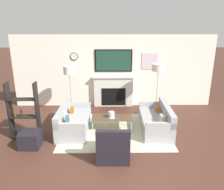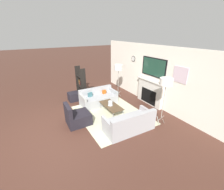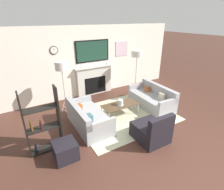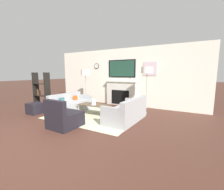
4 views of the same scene
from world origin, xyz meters
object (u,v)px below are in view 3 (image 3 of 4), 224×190
Objects in this scene: couch_left at (88,118)px; floor_lamp_right at (137,54)px; hurricane_candle at (120,103)px; couch_right at (152,99)px; floor_lamp_left at (61,66)px; shelf_unit at (42,124)px; ottoman at (65,150)px; armchair at (152,131)px; coffee_table at (120,105)px.

floor_lamp_right is at bearing 25.18° from couch_left.
couch_left is 1.16m from hurricane_candle.
couch_right is 1.36m from hurricane_candle.
floor_lamp_left is at bearing 137.56° from hurricane_candle.
couch_left is at bearing -179.41° from hurricane_candle.
ottoman is (0.31, -0.54, -0.52)m from shelf_unit.
hurricane_candle is 0.13× the size of shelf_unit.
couch_right is 1.03× the size of floor_lamp_left.
hurricane_candle is at bearing -141.36° from floor_lamp_right.
couch_left reaches higher than hurricane_candle.
armchair is 3.42m from floor_lamp_right.
floor_lamp_right is at bearing 30.83° from ottoman.
ottoman is (-0.95, -0.91, -0.06)m from couch_left.
floor_lamp_left is 2.11m from shelf_unit.
couch_left is 2.48m from couch_right.
hurricane_candle is 2.34m from floor_lamp_right.
floor_lamp_right reaches higher than couch_left.
couch_right is 8.70× the size of hurricane_candle.
armchair is 2.17m from ottoman.
shelf_unit reaches higher than hurricane_candle.
shelf_unit is at bearing -157.46° from floor_lamp_right.
floor_lamp_left reaches higher than ottoman.
floor_lamp_left is 2.98m from floor_lamp_right.
ottoman is at bearing -165.13° from couch_right.
floor_lamp_left reaches higher than couch_left.
couch_right is at bearing -0.06° from couch_left.
couch_left is 3.31m from floor_lamp_right.
armchair is at bearing -89.24° from hurricane_candle.
shelf_unit is (-3.74, -0.37, 0.45)m from couch_right.
coffee_table is (1.15, 0.03, 0.11)m from couch_left.
hurricane_candle is at bearing 0.59° from couch_left.
armchair reaches higher than coffee_table.
ottoman is (-3.43, -0.91, -0.07)m from couch_right.
ottoman is (-0.70, -2.20, -1.34)m from floor_lamp_left.
couch_right is 0.98× the size of floor_lamp_right.
couch_right is at bearing -25.20° from floor_lamp_left.
couch_right is at bearing 47.15° from armchair.
floor_lamp_right is 4.52m from ottoman.
coffee_table is (-0.01, 1.46, 0.10)m from armchair.
ottoman is at bearing -156.13° from hurricane_candle.
armchair is 1.46m from coffee_table.
couch_left is at bearing -154.82° from floor_lamp_right.
floor_lamp_right reaches higher than hurricane_candle.
shelf_unit reaches higher than couch_left.
shelf_unit is (-2.42, 1.05, 0.45)m from armchair.
hurricane_candle is 2.30m from ottoman.
floor_lamp_right is at bearing 79.01° from couch_right.
shelf_unit is at bearing -170.44° from coffee_table.
floor_lamp_left is (-1.40, 1.25, 1.18)m from coffee_table.
hurricane_candle is at bearing 90.76° from armchair.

